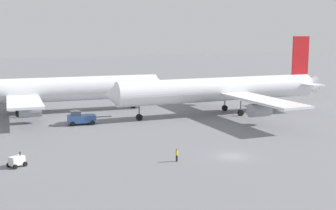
% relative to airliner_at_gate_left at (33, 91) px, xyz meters
% --- Properties ---
extents(ground_plane, '(600.00, 600.00, 0.00)m').
position_rel_airliner_at_gate_left_xyz_m(ground_plane, '(20.73, -47.33, -5.04)').
color(ground_plane, slate).
extents(airliner_at_gate_left, '(60.49, 40.33, 16.20)m').
position_rel_airliner_at_gate_left_xyz_m(airliner_at_gate_left, '(0.00, 0.00, 0.00)').
color(airliner_at_gate_left, white).
rests_on(airliner_at_gate_left, ground).
extents(airliner_being_pushed, '(51.25, 47.39, 16.75)m').
position_rel_airliner_at_gate_left_xyz_m(airliner_being_pushed, '(37.13, -17.36, 0.33)').
color(airliner_being_pushed, white).
rests_on(airliner_being_pushed, ground).
extents(pushback_tug, '(8.50, 3.22, 3.01)m').
position_rel_airliner_at_gate_left_xyz_m(pushback_tug, '(6.58, -16.10, -3.77)').
color(pushback_tug, '#2D4C8C').
rests_on(pushback_tug, ground).
extents(gse_gpu_cart_small, '(2.62, 2.44, 1.90)m').
position_rel_airliner_at_gate_left_xyz_m(gse_gpu_cart_small, '(-7.49, -40.11, -4.25)').
color(gse_gpu_cart_small, silver).
rests_on(gse_gpu_cart_small, ground).
extents(ground_crew_ramp_agent_by_cones, '(0.36, 0.36, 1.74)m').
position_rel_airliner_at_gate_left_xyz_m(ground_crew_ramp_agent_by_cones, '(12.53, -46.45, -4.13)').
color(ground_crew_ramp_agent_by_cones, black).
rests_on(ground_crew_ramp_agent_by_cones, ground).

